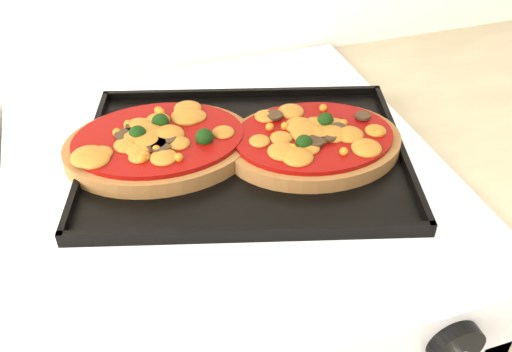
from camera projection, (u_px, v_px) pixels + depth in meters
name	position (u px, v px, depth m)	size (l,w,h in m)	color
stove	(232.00, 352.00, 1.08)	(0.60, 0.60, 0.91)	silver
knob_right	(455.00, 345.00, 0.63)	(0.06, 0.06, 0.02)	black
baking_tray	(245.00, 154.00, 0.79)	(0.44, 0.33, 0.02)	black
pizza_left	(159.00, 142.00, 0.78)	(0.26, 0.19, 0.04)	brown
pizza_right	(313.00, 140.00, 0.79)	(0.25, 0.19, 0.04)	brown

